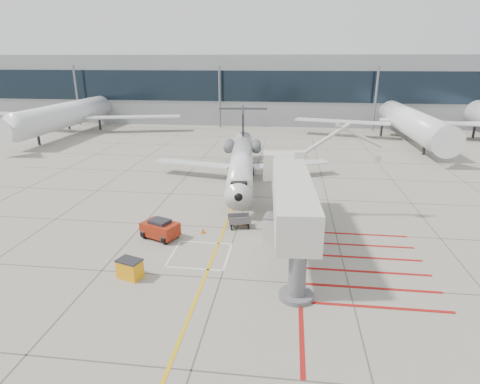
# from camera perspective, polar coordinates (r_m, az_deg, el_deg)

# --- Properties ---
(ground_plane) EXTENTS (260.00, 260.00, 0.00)m
(ground_plane) POSITION_cam_1_polar(r_m,az_deg,el_deg) (29.64, -1.44, -8.27)
(ground_plane) COLOR gray
(ground_plane) RESTS_ON ground
(regional_jet) EXTENTS (24.00, 29.01, 7.08)m
(regional_jet) POSITION_cam_1_polar(r_m,az_deg,el_deg) (42.90, 0.14, 5.30)
(regional_jet) COLOR silver
(regional_jet) RESTS_ON ground_plane
(jet_bridge) EXTENTS (9.38, 18.11, 7.06)m
(jet_bridge) POSITION_cam_1_polar(r_m,az_deg,el_deg) (28.38, 7.46, -1.90)
(jet_bridge) COLOR silver
(jet_bridge) RESTS_ON ground_plane
(pushback_tug) EXTENTS (3.18, 2.63, 1.60)m
(pushback_tug) POSITION_cam_1_polar(r_m,az_deg,el_deg) (31.84, -11.29, -5.09)
(pushback_tug) COLOR maroon
(pushback_tug) RESTS_ON ground_plane
(spill_bin) EXTENTS (1.70, 1.39, 1.27)m
(spill_bin) POSITION_cam_1_polar(r_m,az_deg,el_deg) (26.89, -15.39, -10.44)
(spill_bin) COLOR orange
(spill_bin) RESTS_ON ground_plane
(baggage_cart) EXTENTS (2.02, 1.55, 1.13)m
(baggage_cart) POSITION_cam_1_polar(r_m,az_deg,el_deg) (33.19, -0.11, -4.14)
(baggage_cart) COLOR #545358
(baggage_cart) RESTS_ON ground_plane
(ground_power_unit) EXTENTS (2.92, 1.99, 2.13)m
(ground_power_unit) POSITION_cam_1_polar(r_m,az_deg,el_deg) (30.50, 5.99, -5.34)
(ground_power_unit) COLOR beige
(ground_power_unit) RESTS_ON ground_plane
(cone_nose) EXTENTS (0.33, 0.33, 0.46)m
(cone_nose) POSITION_cam_1_polar(r_m,az_deg,el_deg) (32.40, -5.31, -5.47)
(cone_nose) COLOR #EA5D0C
(cone_nose) RESTS_ON ground_plane
(cone_side) EXTENTS (0.40, 0.40, 0.56)m
(cone_side) POSITION_cam_1_polar(r_m,az_deg,el_deg) (33.90, 0.67, -4.17)
(cone_side) COLOR #F0540C
(cone_side) RESTS_ON ground_plane
(terminal_building) EXTENTS (180.00, 28.00, 14.00)m
(terminal_building) POSITION_cam_1_polar(r_m,az_deg,el_deg) (96.56, 10.96, 14.42)
(terminal_building) COLOR gray
(terminal_building) RESTS_ON ground_plane
(terminal_glass_band) EXTENTS (180.00, 0.10, 6.00)m
(terminal_glass_band) POSITION_cam_1_polar(r_m,az_deg,el_deg) (82.51, 11.59, 14.44)
(terminal_glass_band) COLOR black
(terminal_glass_band) RESTS_ON ground_plane
(bg_aircraft_b) EXTENTS (38.63, 42.92, 12.88)m
(bg_aircraft_b) POSITION_cam_1_polar(r_m,az_deg,el_deg) (82.78, -22.40, 12.38)
(bg_aircraft_b) COLOR silver
(bg_aircraft_b) RESTS_ON ground_plane
(bg_aircraft_c) EXTENTS (36.98, 41.09, 12.33)m
(bg_aircraft_c) POSITION_cam_1_polar(r_m,az_deg,el_deg) (75.09, 22.54, 11.65)
(bg_aircraft_c) COLOR silver
(bg_aircraft_c) RESTS_ON ground_plane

